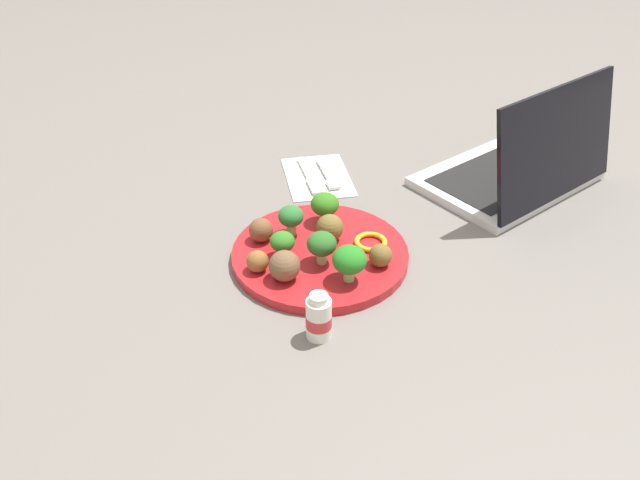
{
  "coord_description": "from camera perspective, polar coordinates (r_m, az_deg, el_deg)",
  "views": [
    {
      "loc": [
        0.83,
        -0.07,
        0.61
      ],
      "look_at": [
        0.0,
        0.0,
        0.04
      ],
      "focal_mm": 36.24,
      "sensor_mm": 36.0,
      "label": 1
    }
  ],
  "objects": [
    {
      "name": "broccoli_floret_mid_right",
      "position": [
        1.07,
        0.43,
        3.15
      ],
      "size": [
        0.05,
        0.05,
        0.05
      ],
      "color": "#ACC467",
      "rests_on": "plate"
    },
    {
      "name": "laptop",
      "position": [
        1.26,
        17.21,
        6.06
      ],
      "size": [
        0.36,
        0.39,
        0.21
      ],
      "color": "silver",
      "rests_on": "ground_plane"
    },
    {
      "name": "fork",
      "position": [
        1.24,
        0.71,
        5.73
      ],
      "size": [
        0.12,
        0.04,
        0.01
      ],
      "color": "silver",
      "rests_on": "napkin"
    },
    {
      "name": "yogurt_bottle",
      "position": [
        0.87,
        -0.11,
        -6.9
      ],
      "size": [
        0.04,
        0.04,
        0.07
      ],
      "color": "white",
      "rests_on": "ground_plane"
    },
    {
      "name": "meatball_front_right",
      "position": [
        1.04,
        -5.24,
        0.89
      ],
      "size": [
        0.04,
        0.04,
        0.04
      ],
      "primitive_type": "sphere",
      "color": "brown",
      "rests_on": "plate"
    },
    {
      "name": "knife",
      "position": [
        1.24,
        -0.94,
        5.6
      ],
      "size": [
        0.15,
        0.04,
        0.01
      ],
      "color": "white",
      "rests_on": "napkin"
    },
    {
      "name": "broccoli_floret_back_right",
      "position": [
        0.94,
        2.62,
        -1.81
      ],
      "size": [
        0.05,
        0.05,
        0.06
      ],
      "color": "#9BC267",
      "rests_on": "plate"
    },
    {
      "name": "broccoli_floret_front_right",
      "position": [
        0.97,
        -0.02,
        -0.41
      ],
      "size": [
        0.05,
        0.05,
        0.05
      ],
      "color": "#ADBC7E",
      "rests_on": "plate"
    },
    {
      "name": "meatball_center",
      "position": [
        0.97,
        -5.54,
        -1.88
      ],
      "size": [
        0.03,
        0.03,
        0.03
      ],
      "primitive_type": "sphere",
      "color": "brown",
      "rests_on": "plate"
    },
    {
      "name": "meatball_back_left",
      "position": [
        0.95,
        -3.15,
        -2.29
      ],
      "size": [
        0.05,
        0.05,
        0.05
      ],
      "primitive_type": "sphere",
      "color": "brown",
      "rests_on": "plate"
    },
    {
      "name": "meatball_back_right",
      "position": [
        0.98,
        5.36,
        -1.36
      ],
      "size": [
        0.04,
        0.04,
        0.04
      ],
      "primitive_type": "sphere",
      "color": "brown",
      "rests_on": "plate"
    },
    {
      "name": "plate",
      "position": [
        1.02,
        0.0,
        -1.29
      ],
      "size": [
        0.28,
        0.28,
        0.02
      ],
      "primitive_type": "cylinder",
      "color": "red",
      "rests_on": "ground_plane"
    },
    {
      "name": "broccoli_floret_far_rim",
      "position": [
        1.04,
        -2.59,
        2.03
      ],
      "size": [
        0.04,
        0.04,
        0.05
      ],
      "color": "#97CD6B",
      "rests_on": "plate"
    },
    {
      "name": "napkin",
      "position": [
        1.25,
        -0.21,
        5.62
      ],
      "size": [
        0.18,
        0.14,
        0.01
      ],
      "primitive_type": "cube",
      "rotation": [
        0.0,
        0.0,
        0.11
      ],
      "color": "white",
      "rests_on": "ground_plane"
    },
    {
      "name": "meatball_mid_right",
      "position": [
        1.03,
        0.86,
        1.1
      ],
      "size": [
        0.04,
        0.04,
        0.04
      ],
      "primitive_type": "sphere",
      "color": "brown",
      "rests_on": "plate"
    },
    {
      "name": "ground_plane",
      "position": [
        1.03,
        0.0,
        -1.65
      ],
      "size": [
        4.0,
        4.0,
        0.0
      ],
      "primitive_type": "plane",
      "color": "slate"
    },
    {
      "name": "broccoli_floret_near_rim",
      "position": [
        0.99,
        -3.34,
        -0.2
      ],
      "size": [
        0.04,
        0.04,
        0.04
      ],
      "color": "#9EC46A",
      "rests_on": "plate"
    },
    {
      "name": "pepper_ring_far_rim",
      "position": [
        1.03,
        4.5,
        -0.17
      ],
      "size": [
        0.06,
        0.06,
        0.01
      ],
      "primitive_type": "torus",
      "rotation": [
        0.0,
        0.0,
        0.21
      ],
      "color": "gold",
      "rests_on": "plate"
    }
  ]
}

